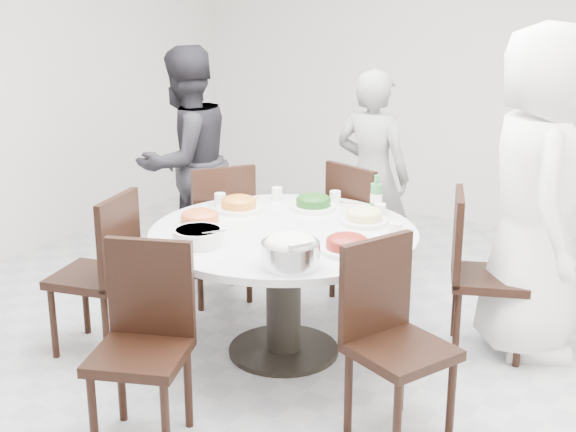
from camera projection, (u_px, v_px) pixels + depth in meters
The scene contains 22 objects.
floor at pixel (337, 365), 4.53m from camera, with size 6.00×6.00×0.01m, color #B0B1B5.
wall_back at pixel (509, 64), 6.58m from camera, with size 6.00×0.01×2.80m, color silver.
dining_table at pixel (284, 293), 4.58m from camera, with size 1.50×1.50×0.75m, color silver.
chair_ne at pixel (489, 275), 4.57m from camera, with size 0.42×0.42×0.95m, color black.
chair_n at pixel (369, 231), 5.33m from camera, with size 0.42×0.42×0.95m, color black.
chair_nw at pixel (216, 231), 5.34m from camera, with size 0.42×0.42×0.95m, color black.
chair_sw at pixel (92, 273), 4.59m from camera, with size 0.42×0.42×0.95m, color black.
chair_s at pixel (139, 351), 3.66m from camera, with size 0.42×0.42×0.95m, color black.
chair_se at pixel (401, 346), 3.70m from camera, with size 0.42×0.42×0.95m, color black.
diner_right at pixel (537, 193), 4.48m from camera, with size 0.92×0.60×1.89m, color white.
diner_middle at pixel (372, 176), 5.62m from camera, with size 0.55×0.36×1.51m, color black.
diner_left at pixel (185, 162), 5.72m from camera, with size 0.80×0.62×1.65m, color black.
dish_greens at pixel (313, 204), 4.85m from camera, with size 0.27×0.27×0.07m, color white.
dish_pale at pixel (364, 217), 4.57m from camera, with size 0.27×0.27×0.07m, color white.
dish_orange at pixel (239, 205), 4.81m from camera, with size 0.27×0.27×0.07m, color white.
dish_redbrown at pixel (347, 246), 4.11m from camera, with size 0.28×0.28×0.07m, color white.
dish_tofu at pixel (200, 220), 4.53m from camera, with size 0.28×0.28×0.07m, color white.
rice_bowl at pixel (290, 254), 3.90m from camera, with size 0.29×0.29×0.12m, color silver.
soup_bowl at pixel (198, 237), 4.23m from camera, with size 0.27×0.27×0.08m, color white.
beverage_bottle at pixel (376, 195), 4.72m from camera, with size 0.07×0.07×0.24m, color #317A41.
tea_cups at pixel (327, 198), 4.95m from camera, with size 0.07×0.07×0.08m, color white.
chopsticks at pixel (337, 202), 4.98m from camera, with size 0.24×0.04×0.01m, color tan, non-canonical shape.
Camera 1 is at (1.86, -3.64, 2.14)m, focal length 50.00 mm.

